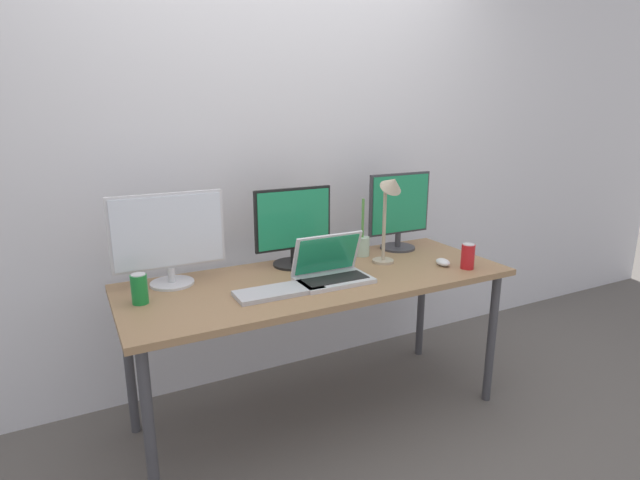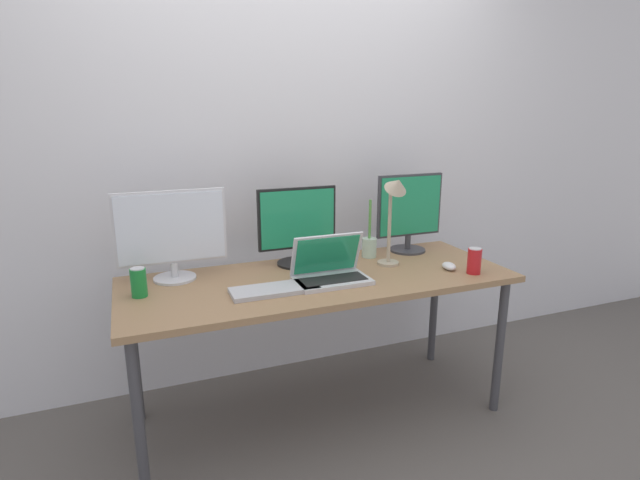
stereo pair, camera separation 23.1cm
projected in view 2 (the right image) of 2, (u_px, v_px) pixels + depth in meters
name	position (u px, v px, depth m)	size (l,w,h in m)	color
ground_plane	(320.00, 414.00, 2.55)	(16.00, 16.00, 0.00)	#5B5651
wall_back	(281.00, 148.00, 2.74)	(7.00, 0.08, 2.60)	silver
work_desk	(320.00, 289.00, 2.37)	(1.83, 0.70, 0.74)	#424247
monitor_left	(172.00, 233.00, 2.26)	(0.50, 0.19, 0.42)	silver
monitor_center	(297.00, 226.00, 2.49)	(0.40, 0.21, 0.39)	black
monitor_right	(409.00, 212.00, 2.73)	(0.39, 0.20, 0.43)	#38383D
laptop_silver	(330.00, 270.00, 2.29)	(0.34, 0.21, 0.22)	silver
keyboard_main	(275.00, 290.00, 2.16)	(0.38, 0.15, 0.02)	#B2B2B7
mouse_by_keyboard	(449.00, 266.00, 2.46)	(0.06, 0.09, 0.04)	silver
soda_can_near_keyboard	(139.00, 282.00, 2.10)	(0.07, 0.07, 0.13)	#197F33
soda_can_by_laptop	(474.00, 261.00, 2.39)	(0.07, 0.07, 0.13)	red
bamboo_vase	(369.00, 246.00, 2.66)	(0.08, 0.08, 0.31)	#B2D1B7
desk_lamp	(395.00, 203.00, 2.42)	(0.11, 0.18, 0.47)	tan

